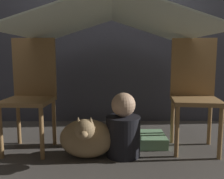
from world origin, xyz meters
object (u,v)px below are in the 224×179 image
Objects in this scene: person_front at (123,129)px; dog at (87,137)px; chair_right at (194,89)px; chair_left at (31,89)px.

person_front is 1.21× the size of dog.
chair_right reaches higher than person_front.
chair_right is 2.24× the size of dog.
chair_right is 0.75m from person_front.
person_front is 0.31m from dog.
person_front is at bearing 10.82° from dog.
dog is (-0.30, -0.06, -0.05)m from person_front.
chair_left is 0.69m from dog.
dog is (0.52, -0.26, -0.36)m from chair_left.
dog is at bearing -22.28° from chair_left.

